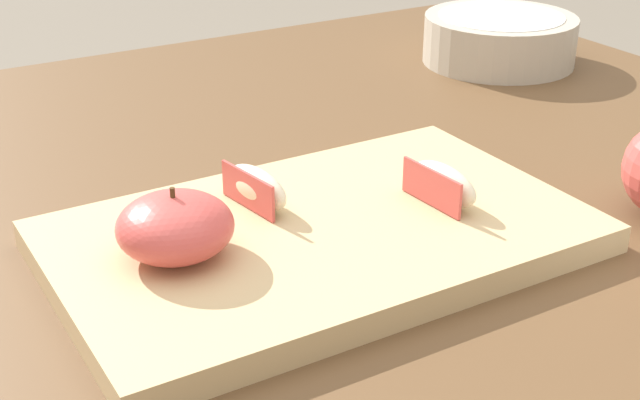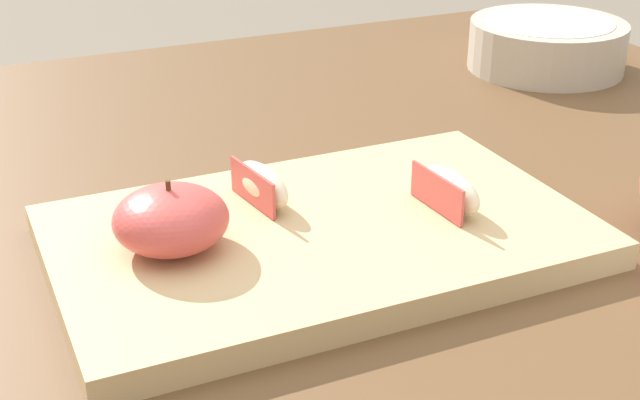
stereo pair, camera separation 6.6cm
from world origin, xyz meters
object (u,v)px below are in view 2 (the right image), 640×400
object	(u,v)px
cutting_board	(320,237)
apple_wedge_right	(261,185)
apple_wedge_front	(449,190)
apple_half_skin_up	(171,219)
ceramic_fruit_bowl	(547,44)

from	to	relation	value
cutting_board	apple_wedge_right	world-z (taller)	apple_wedge_right
apple_wedge_right	apple_wedge_front	bearing A→B (deg)	-27.96
apple_half_skin_up	apple_wedge_right	distance (m)	0.09
apple_wedge_right	apple_half_skin_up	bearing A→B (deg)	-152.77
apple_wedge_front	apple_wedge_right	world-z (taller)	same
cutting_board	apple_wedge_front	world-z (taller)	apple_wedge_front
apple_wedge_right	ceramic_fruit_bowl	size ratio (longest dim) A/B	0.39
apple_half_skin_up	apple_wedge_front	distance (m)	0.21
cutting_board	apple_half_skin_up	world-z (taller)	apple_half_skin_up
cutting_board	apple_wedge_right	xyz separation A→B (m)	(-0.03, 0.05, 0.03)
apple_half_skin_up	apple_wedge_front	xyz separation A→B (m)	(0.21, -0.03, -0.01)
apple_wedge_front	apple_half_skin_up	bearing A→B (deg)	173.25
apple_half_skin_up	apple_wedge_right	xyz separation A→B (m)	(0.08, 0.04, -0.01)
apple_half_skin_up	ceramic_fruit_bowl	size ratio (longest dim) A/B	0.44
apple_wedge_front	ceramic_fruit_bowl	world-z (taller)	ceramic_fruit_bowl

